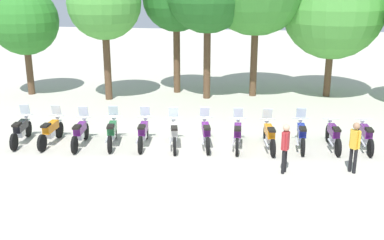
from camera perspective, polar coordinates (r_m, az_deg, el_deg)
The scene contains 18 objects.
ground_plane at distance 17.60m, azimuth -0.24°, elevation -3.28°, with size 80.00×80.00×0.00m, color #BCB7A8.
motorcycle_0 at distance 19.00m, azimuth -20.01°, elevation -1.14°, with size 0.62×2.18×1.37m.
motorcycle_1 at distance 18.53m, azimuth -16.73°, elevation -1.27°, with size 0.62×2.19×1.37m.
motorcycle_2 at distance 18.07m, azimuth -13.40°, elevation -1.47°, with size 0.62×2.19×1.37m.
motorcycle_3 at distance 17.89m, azimuth -9.66°, elevation -1.43°, with size 0.68×2.17×1.37m.
motorcycle_4 at distance 17.68m, azimuth -5.93°, elevation -1.50°, with size 0.62×2.19×1.37m.
motorcycle_5 at distance 17.47m, azimuth -2.20°, elevation -1.64°, with size 0.71×2.16×1.37m.
motorcycle_6 at distance 17.51m, azimuth 1.69°, elevation -1.60°, with size 0.70×2.16×1.37m.
motorcycle_7 at distance 17.47m, azimuth 5.54°, elevation -1.71°, with size 0.62×2.19×1.37m.
motorcycle_8 at distance 17.50m, azimuth 9.34°, elevation -1.83°, with size 0.63×2.18×1.37m.
motorcycle_9 at distance 17.83m, azimuth 13.10°, elevation -1.70°, with size 0.62×2.19×1.37m.
motorcycle_10 at distance 18.08m, azimuth 16.75°, elevation -1.78°, with size 0.62×2.19×0.99m.
motorcycle_11 at distance 18.40m, azimuth 20.30°, elevation -1.80°, with size 0.62×2.19×0.99m.
person_0 at distance 15.91m, azimuth 19.11°, elevation -2.72°, with size 0.33×0.35×1.69m.
person_1 at distance 15.31m, azimuth 11.23°, elevation -2.98°, with size 0.28×0.40×1.65m.
tree_0 at distance 26.28m, azimuth -19.64°, elevation 11.20°, with size 3.51×3.51×5.64m.
tree_1 at distance 24.02m, azimuth -10.62°, elevation 13.75°, with size 3.63×3.63×6.68m.
tree_5 at distance 25.34m, azimuth 16.80°, elevation 12.85°, with size 5.14×5.14×7.13m.
Camera 1 is at (2.54, -16.30, 6.13)m, focal length 44.00 mm.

